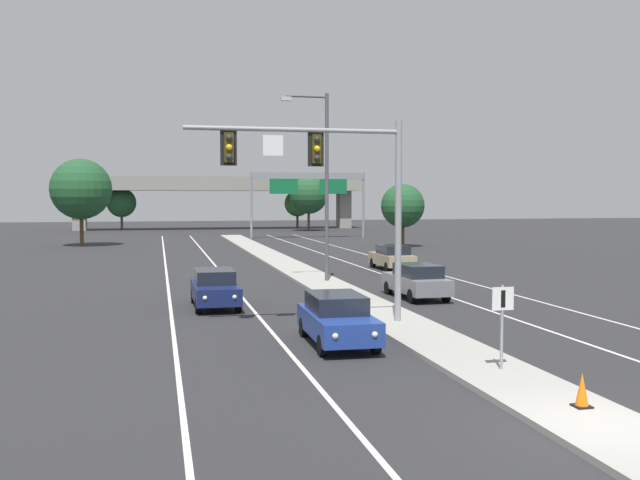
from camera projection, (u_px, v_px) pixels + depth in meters
name	position (u px, v px, depth m)	size (l,w,h in m)	color
ground_plane	(603.00, 433.00, 13.86)	(260.00, 260.00, 0.00)	#28282B
median_island	(354.00, 300.00, 31.36)	(2.40, 110.00, 0.15)	#9E9B93
lane_stripe_oncoming_center	(232.00, 285.00, 37.13)	(0.14, 100.00, 0.01)	silver
lane_stripe_receding_center	(402.00, 281.00, 39.23)	(0.14, 100.00, 0.01)	silver
edge_stripe_left	(168.00, 287.00, 36.39)	(0.14, 100.00, 0.01)	silver
edge_stripe_right	(457.00, 279.00, 39.97)	(0.14, 100.00, 0.01)	silver
overhead_signal_mast	(332.00, 177.00, 24.75)	(7.70, 0.44, 7.20)	gray
median_sign_post	(502.00, 314.00, 18.30)	(0.60, 0.10, 2.20)	gray
street_lamp_median	(323.00, 176.00, 37.73)	(2.58, 0.28, 10.00)	#4C4C51
car_oncoming_blue	(337.00, 319.00, 22.17)	(1.90, 4.50, 1.58)	navy
car_oncoming_navy	(215.00, 288.00, 29.72)	(1.85, 4.48, 1.58)	#141E4C
car_receding_grey	(416.00, 280.00, 32.37)	(1.92, 4.51, 1.58)	slate
car_receding_tan	(392.00, 257.00, 45.23)	(1.83, 4.48, 1.58)	tan
traffic_cone_median_nose	(582.00, 390.00, 15.03)	(0.36, 0.36, 0.74)	black
highway_sign_gantry	(308.00, 184.00, 79.95)	(13.28, 0.42, 7.50)	gray
overpass_bridge	(217.00, 190.00, 103.14)	(42.40, 6.40, 7.65)	gray
tree_far_right_c	(297.00, 204.00, 107.28)	(3.96, 3.96, 5.72)	#4C3823
tree_far_left_c	(121.00, 203.00, 100.32)	(4.13, 4.13, 5.98)	#4C3823
tree_far_right_b	(403.00, 206.00, 65.93)	(4.08, 4.08, 5.90)	#4C3823
tree_far_right_a	(309.00, 195.00, 97.85)	(5.29, 5.29, 7.66)	#4C3823
tree_far_left_b	(81.00, 189.00, 66.89)	(5.74, 5.74, 8.31)	#4C3823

